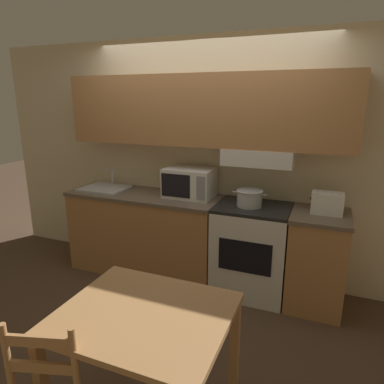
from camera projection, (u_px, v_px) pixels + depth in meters
The scene contains 10 objects.
ground_plane at pixel (205, 268), 4.03m from camera, with size 16.00×16.00×0.00m, color #4C3828.
wall_back at pixel (206, 138), 3.56m from camera, with size 5.32×0.38×2.55m.
lower_counter_main at pixel (145, 233), 3.87m from camera, with size 1.70×0.61×0.92m.
lower_counter_right_stub at pixel (316, 260), 3.21m from camera, with size 0.52×0.61×0.92m.
stove_range at pixel (251, 250), 3.44m from camera, with size 0.71×0.59×0.92m.
cooking_pot at pixel (250, 198), 3.29m from camera, with size 0.33×0.25×0.16m.
microwave at pixel (190, 182), 3.60m from camera, with size 0.51×0.37×0.31m.
toaster at pixel (327, 203), 3.07m from camera, with size 0.28×0.16×0.20m.
sink_basin at pixel (105, 188), 3.93m from camera, with size 0.51×0.42×0.22m.
dining_table at pixel (145, 329), 1.95m from camera, with size 0.95×0.80×0.77m.
Camera 1 is at (1.22, -3.45, 1.92)m, focal length 32.00 mm.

